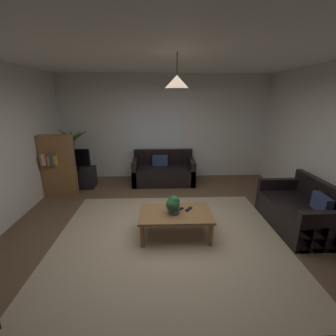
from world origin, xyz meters
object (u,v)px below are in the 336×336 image
(tv, at_px, (74,158))
(potted_palm_corner, at_px, (75,158))
(remote_on_table_1, at_px, (179,209))
(coffee_table, at_px, (175,216))
(book_on_table_0, at_px, (171,211))
(tv_stand, at_px, (77,177))
(remote_on_table_0, at_px, (189,209))
(pendant_lamp, at_px, (177,82))
(couch_right_side, at_px, (300,212))
(potted_plant_on_table, at_px, (173,204))
(bookshelf_corner, at_px, (58,166))
(couch_under_window, at_px, (163,172))

(tv, relative_size, potted_palm_corner, 0.51)
(remote_on_table_1, bearing_deg, coffee_table, 108.88)
(book_on_table_0, relative_size, tv_stand, 0.13)
(remote_on_table_0, bearing_deg, pendant_lamp, 56.16)
(couch_right_side, height_order, remote_on_table_1, couch_right_side)
(remote_on_table_0, height_order, potted_plant_on_table, potted_plant_on_table)
(tv_stand, xyz_separation_m, pendant_lamp, (2.33, -2.21, 2.13))
(potted_palm_corner, bearing_deg, pendant_lamp, -46.73)
(remote_on_table_1, height_order, pendant_lamp, pendant_lamp)
(potted_plant_on_table, relative_size, bookshelf_corner, 0.21)
(tv_stand, bearing_deg, couch_right_side, -24.15)
(remote_on_table_1, height_order, bookshelf_corner, bookshelf_corner)
(couch_under_window, xyz_separation_m, remote_on_table_0, (0.37, -2.39, 0.16))
(book_on_table_0, height_order, tv_stand, tv_stand)
(couch_under_window, relative_size, pendant_lamp, 3.48)
(bookshelf_corner, bearing_deg, potted_plant_on_table, -35.17)
(remote_on_table_0, xyz_separation_m, bookshelf_corner, (-2.74, 1.63, 0.28))
(coffee_table, bearing_deg, potted_palm_corner, 133.27)
(remote_on_table_0, xyz_separation_m, potted_plant_on_table, (-0.26, -0.11, 0.15))
(potted_palm_corner, bearing_deg, tv, -72.87)
(bookshelf_corner, height_order, pendant_lamp, pendant_lamp)
(pendant_lamp, bearing_deg, couch_under_window, 93.43)
(couch_under_window, relative_size, coffee_table, 1.37)
(potted_plant_on_table, xyz_separation_m, potted_palm_corner, (-2.42, 2.64, 0.08))
(remote_on_table_0, xyz_separation_m, potted_palm_corner, (-2.68, 2.53, 0.23))
(potted_plant_on_table, bearing_deg, remote_on_table_0, 23.21)
(remote_on_table_0, bearing_deg, tv, -4.46)
(tv_stand, xyz_separation_m, bookshelf_corner, (-0.19, -0.49, 0.46))
(tv, bearing_deg, coffee_table, -43.26)
(potted_plant_on_table, height_order, bookshelf_corner, bookshelf_corner)
(tv_stand, distance_m, pendant_lamp, 3.86)
(potted_plant_on_table, bearing_deg, potted_palm_corner, 132.54)
(potted_palm_corner, bearing_deg, tv_stand, -72.00)
(potted_plant_on_table, height_order, pendant_lamp, pendant_lamp)
(couch_right_side, xyz_separation_m, pendant_lamp, (-2.18, -0.19, 2.11))
(bookshelf_corner, bearing_deg, potted_palm_corner, 86.35)
(tv, bearing_deg, bookshelf_corner, -111.49)
(potted_palm_corner, bearing_deg, bookshelf_corner, -93.65)
(coffee_table, xyz_separation_m, remote_on_table_0, (0.22, 0.09, 0.07))
(book_on_table_0, bearing_deg, couch_under_window, 91.87)
(couch_under_window, bearing_deg, remote_on_table_1, -84.93)
(bookshelf_corner, relative_size, pendant_lamp, 3.09)
(coffee_table, distance_m, tv, 3.22)
(coffee_table, xyz_separation_m, tv_stand, (-2.33, 2.21, -0.11))
(coffee_table, relative_size, tv, 1.49)
(couch_under_window, distance_m, book_on_table_0, 2.43)
(remote_on_table_1, bearing_deg, potted_palm_corner, 10.39)
(remote_on_table_0, distance_m, potted_plant_on_table, 0.32)
(book_on_table_0, xyz_separation_m, potted_plant_on_table, (0.03, -0.07, 0.15))
(bookshelf_corner, bearing_deg, tv_stand, 69.37)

